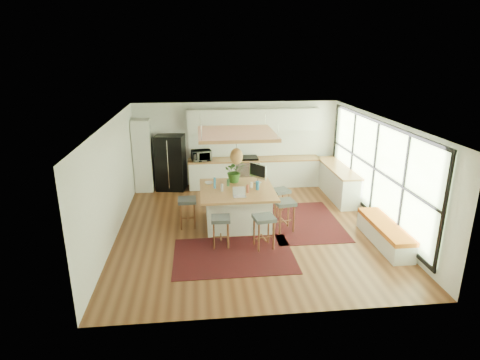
{
  "coord_description": "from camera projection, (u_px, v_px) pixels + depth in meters",
  "views": [
    {
      "loc": [
        -1.22,
        -9.1,
        4.26
      ],
      "look_at": [
        -0.2,
        0.5,
        1.1
      ],
      "focal_mm": 29.89,
      "sensor_mm": 36.0,
      "label": 1
    }
  ],
  "objects": [
    {
      "name": "stool_left_side",
      "position": [
        188.0,
        213.0,
        9.99
      ],
      "size": [
        0.46,
        0.46,
        0.75
      ],
      "primitive_type": null,
      "rotation": [
        0.0,
        0.0,
        -1.54
      ],
      "color": "#404647",
      "rests_on": "floor"
    },
    {
      "name": "island_bowl",
      "position": [
        209.0,
        183.0,
        10.38
      ],
      "size": [
        0.25,
        0.25,
        0.05
      ],
      "primitive_type": "imported",
      "rotation": [
        0.0,
        0.0,
        0.27
      ],
      "color": "white",
      "rests_on": "island"
    },
    {
      "name": "stool_right_back",
      "position": [
        280.0,
        202.0,
        10.76
      ],
      "size": [
        0.53,
        0.53,
        0.71
      ],
      "primitive_type": null,
      "rotation": [
        0.0,
        0.0,
        1.89
      ],
      "color": "#404647",
      "rests_on": "floor"
    },
    {
      "name": "ceiling_panel",
      "position": [
        236.0,
        145.0,
        9.76
      ],
      "size": [
        1.86,
        1.86,
        0.8
      ],
      "primitive_type": null,
      "color": "#976135",
      "rests_on": "ceiling"
    },
    {
      "name": "monitor",
      "position": [
        258.0,
        173.0,
        10.39
      ],
      "size": [
        0.52,
        0.57,
        0.53
      ],
      "primitive_type": null,
      "rotation": [
        0.0,
        0.0,
        -0.89
      ],
      "color": "#A5A5AA",
      "rests_on": "island"
    },
    {
      "name": "wall_right",
      "position": [
        379.0,
        172.0,
        9.95
      ],
      "size": [
        0.0,
        7.0,
        7.0
      ],
      "primitive_type": "plane",
      "rotation": [
        1.57,
        0.0,
        -1.57
      ],
      "color": "silver",
      "rests_on": "ground"
    },
    {
      "name": "stool_near_left",
      "position": [
        221.0,
        232.0,
        9.0
      ],
      "size": [
        0.43,
        0.43,
        0.71
      ],
      "primitive_type": null,
      "rotation": [
        0.0,
        0.0,
        -0.04
      ],
      "color": "#404647",
      "rests_on": "floor"
    },
    {
      "name": "back_counter_base",
      "position": [
        254.0,
        173.0,
        12.97
      ],
      "size": [
        4.2,
        0.6,
        0.88
      ],
      "primitive_type": "cube",
      "color": "silver",
      "rests_on": "floor"
    },
    {
      "name": "upper_cabinets",
      "position": [
        254.0,
        120.0,
        12.57
      ],
      "size": [
        4.2,
        0.34,
        0.7
      ],
      "primitive_type": "cube",
      "color": "silver",
      "rests_on": "wall_back"
    },
    {
      "name": "backsplash",
      "position": [
        253.0,
        144.0,
        12.97
      ],
      "size": [
        4.2,
        0.02,
        0.8
      ],
      "primitive_type": "cube",
      "color": "white",
      "rests_on": "wall_back"
    },
    {
      "name": "ceiling",
      "position": [
        251.0,
        121.0,
        9.21
      ],
      "size": [
        7.0,
        7.0,
        0.0
      ],
      "primitive_type": "plane",
      "rotation": [
        3.14,
        0.0,
        0.0
      ],
      "color": "white",
      "rests_on": "ground"
    },
    {
      "name": "rug_near",
      "position": [
        234.0,
        255.0,
        8.66
      ],
      "size": [
        2.6,
        1.8,
        0.01
      ],
      "primitive_type": "cube",
      "color": "black",
      "rests_on": "floor"
    },
    {
      "name": "range",
      "position": [
        247.0,
        172.0,
        12.93
      ],
      "size": [
        0.76,
        0.62,
        1.0
      ],
      "primitive_type": null,
      "color": "#A5A5AA",
      "rests_on": "floor"
    },
    {
      "name": "island_plant",
      "position": [
        235.0,
        174.0,
        10.48
      ],
      "size": [
        0.58,
        0.63,
        0.46
      ],
      "primitive_type": "imported",
      "rotation": [
        0.0,
        0.0,
        0.08
      ],
      "color": "#1E4C19",
      "rests_on": "island"
    },
    {
      "name": "window_bench",
      "position": [
        385.0,
        234.0,
        9.13
      ],
      "size": [
        0.52,
        2.0,
        0.5
      ],
      "primitive_type": null,
      "color": "silver",
      "rests_on": "floor"
    },
    {
      "name": "back_counter_top",
      "position": [
        254.0,
        159.0,
        12.83
      ],
      "size": [
        4.24,
        0.64,
        0.05
      ],
      "primitive_type": "cube",
      "color": "#976135",
      "rests_on": "back_counter_base"
    },
    {
      "name": "rug_right",
      "position": [
        303.0,
        221.0,
        10.38
      ],
      "size": [
        1.8,
        2.6,
        0.01
      ],
      "primitive_type": "cube",
      "color": "black",
      "rests_on": "floor"
    },
    {
      "name": "fridge",
      "position": [
        171.0,
        161.0,
        12.56
      ],
      "size": [
        0.97,
        0.82,
        1.75
      ],
      "primitive_type": null,
      "rotation": [
        0.0,
        0.0,
        -0.17
      ],
      "color": "black",
      "rests_on": "floor"
    },
    {
      "name": "island_bottle_5",
      "position": [
        257.0,
        186.0,
        9.95
      ],
      "size": [
        0.07,
        0.07,
        0.19
      ],
      "primitive_type": "cylinder",
      "color": "teal",
      "rests_on": "island"
    },
    {
      "name": "pantry",
      "position": [
        143.0,
        156.0,
        12.41
      ],
      "size": [
        0.55,
        0.6,
        2.25
      ],
      "primitive_type": "cube",
      "color": "silver",
      "rests_on": "floor"
    },
    {
      "name": "stool_right_front",
      "position": [
        284.0,
        217.0,
        9.78
      ],
      "size": [
        0.53,
        0.53,
        0.78
      ],
      "primitive_type": null,
      "rotation": [
        0.0,
        0.0,
        1.73
      ],
      "color": "#404647",
      "rests_on": "floor"
    },
    {
      "name": "island_bottle_1",
      "position": [
        221.0,
        188.0,
        9.81
      ],
      "size": [
        0.07,
        0.07,
        0.19
      ],
      "primitive_type": "cylinder",
      "color": "silver",
      "rests_on": "island"
    },
    {
      "name": "laptop",
      "position": [
        240.0,
        192.0,
        9.45
      ],
      "size": [
        0.31,
        0.33,
        0.23
      ],
      "primitive_type": null,
      "rotation": [
        0.0,
        0.0,
        0.02
      ],
      "color": "#A5A5AA",
      "rests_on": "island"
    },
    {
      "name": "wall_left",
      "position": [
        112.0,
        181.0,
        9.3
      ],
      "size": [
        0.0,
        7.0,
        7.0
      ],
      "primitive_type": "plane",
      "rotation": [
        1.57,
        0.0,
        1.57
      ],
      "color": "silver",
      "rests_on": "ground"
    },
    {
      "name": "stool_near_right",
      "position": [
        264.0,
        233.0,
        8.93
      ],
      "size": [
        0.52,
        0.52,
        0.76
      ],
      "primitive_type": null,
      "rotation": [
        0.0,
        0.0,
        0.17
      ],
      "color": "#404647",
      "rests_on": "floor"
    },
    {
      "name": "island_bottle_0",
      "position": [
        215.0,
        185.0,
        10.03
      ],
      "size": [
        0.07,
        0.07,
        0.19
      ],
      "primitive_type": "cylinder",
      "color": "teal",
      "rests_on": "island"
    },
    {
      "name": "island",
      "position": [
        237.0,
        206.0,
        10.17
      ],
      "size": [
        1.85,
        1.85,
        0.93
      ],
      "primitive_type": null,
      "color": "#976135",
      "rests_on": "floor"
    },
    {
      "name": "right_counter_base",
      "position": [
        337.0,
        182.0,
        12.1
      ],
      "size": [
        0.6,
        2.5,
        0.88
      ],
      "primitive_type": "cube",
      "color": "silver",
      "rests_on": "floor"
    },
    {
      "name": "island_bottle_3",
      "position": [
        251.0,
        184.0,
        10.07
      ],
      "size": [
        0.07,
        0.07,
        0.19
      ],
      "primitive_type": "cylinder",
      "color": "white",
      "rests_on": "island"
    },
    {
      "name": "island_bottle_4",
      "position": [
        228.0,
        182.0,
        10.21
      ],
      "size": [
        0.07,
        0.07,
        0.19
      ],
      "primitive_type": "cylinder",
      "color": "#4B7C4A",
      "rests_on": "island"
    },
    {
      "name": "window_wall",
      "position": [
        379.0,
        170.0,
        9.94
      ],
      "size": [
        0.1,
        6.2,
        2.6
      ],
      "primitive_type": null,
      "color": "black",
      "rests_on": "wall_right"
    },
    {
      "name": "wall_back",
      "position": [
        236.0,
        144.0,
        12.94
      ],
      "size": [
        6.5,
        0.0,
        6.5
      ],
      "primitive_type": "plane",
      "rotation": [
        1.57,
        0.0,
        0.0
      ],
      "color": "silver",
      "rests_on": "ground"
    },
    {
      "name": "microwave",
      "position": [
        201.0,
        154.0,
        12.54
      ],
      "size": [
        0.65,
        0.44,
        0.4
      ],
      "primitive_type": "imported",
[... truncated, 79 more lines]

